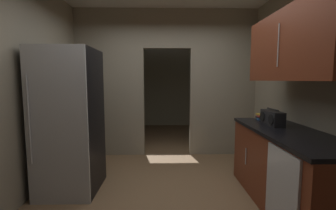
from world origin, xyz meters
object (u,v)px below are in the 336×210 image
object	(u,v)px
dishwasher	(281,195)
book_stack	(261,117)
boombox	(272,118)
refrigerator	(70,121)

from	to	relation	value
dishwasher	book_stack	bearing A→B (deg)	75.79
boombox	book_stack	size ratio (longest dim) A/B	2.78
dishwasher	book_stack	world-z (taller)	book_stack
book_stack	dishwasher	bearing A→B (deg)	-104.21
refrigerator	dishwasher	world-z (taller)	refrigerator
dishwasher	refrigerator	bearing A→B (deg)	156.34
boombox	book_stack	bearing A→B (deg)	87.31
boombox	book_stack	world-z (taller)	boombox
refrigerator	book_stack	world-z (taller)	refrigerator
dishwasher	boombox	distance (m)	1.11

